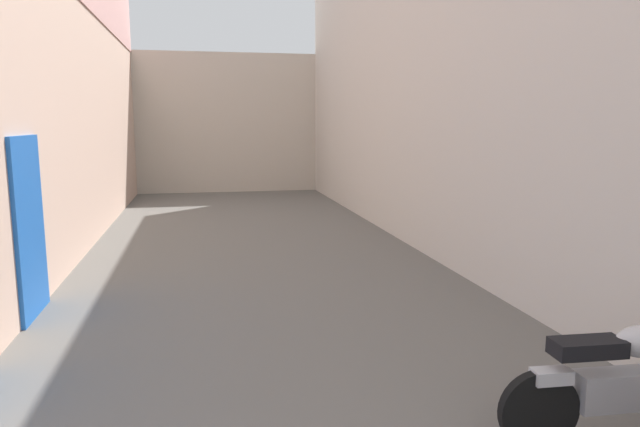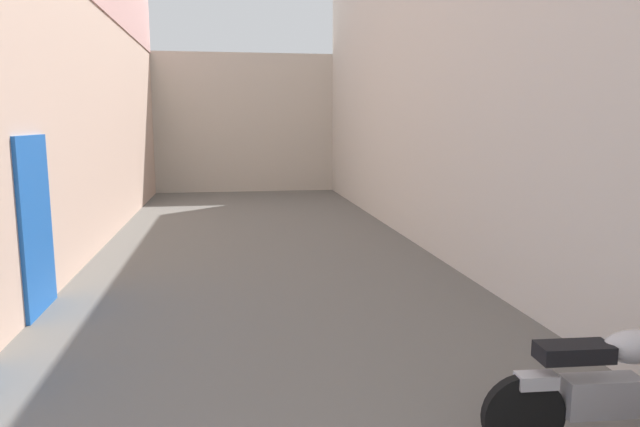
# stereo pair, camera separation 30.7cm
# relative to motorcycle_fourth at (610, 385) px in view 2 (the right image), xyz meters

# --- Properties ---
(ground_plane) EXTENTS (36.01, 36.01, 0.00)m
(ground_plane) POSITION_rel_motorcycle_fourth_xyz_m (-2.05, 4.16, -0.50)
(ground_plane) COLOR #66635E
(building_left) EXTENTS (0.45, 20.01, 8.11)m
(building_left) POSITION_rel_motorcycle_fourth_xyz_m (-5.23, 6.12, 3.58)
(building_left) COLOR beige
(building_left) RESTS_ON ground
(building_right) EXTENTS (0.45, 20.01, 6.79)m
(building_right) POSITION_rel_motorcycle_fourth_xyz_m (1.14, 6.16, 2.89)
(building_right) COLOR beige
(building_right) RESTS_ON ground
(building_far_end) EXTENTS (8.98, 2.00, 4.61)m
(building_far_end) POSITION_rel_motorcycle_fourth_xyz_m (-2.05, 17.17, 1.81)
(building_far_end) COLOR beige
(building_far_end) RESTS_ON ground
(motorcycle_fourth) EXTENTS (1.85, 0.58, 1.04)m
(motorcycle_fourth) POSITION_rel_motorcycle_fourth_xyz_m (0.00, 0.00, 0.00)
(motorcycle_fourth) COLOR black
(motorcycle_fourth) RESTS_ON ground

